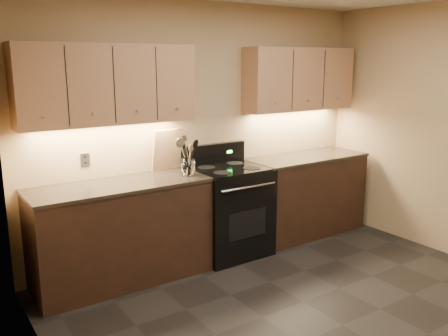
{
  "coord_description": "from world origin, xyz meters",
  "views": [
    {
      "loc": [
        -2.62,
        -2.23,
        2.0
      ],
      "look_at": [
        -0.13,
        1.45,
        1.0
      ],
      "focal_mm": 38.0,
      "sensor_mm": 36.0,
      "label": 1
    }
  ],
  "objects": [
    {
      "name": "stove",
      "position": [
        0.08,
        1.68,
        0.48
      ],
      "size": [
        0.76,
        0.68,
        1.14
      ],
      "color": "black",
      "rests_on": "ground"
    },
    {
      "name": "counter_right",
      "position": [
        1.18,
        1.7,
        0.47
      ],
      "size": [
        1.46,
        0.62,
        0.93
      ],
      "color": "black",
      "rests_on": "ground"
    },
    {
      "name": "utensil_crock",
      "position": [
        -0.42,
        1.64,
        1.01
      ],
      "size": [
        0.16,
        0.16,
        0.16
      ],
      "color": "white",
      "rests_on": "counter_left"
    },
    {
      "name": "upper_cab_right",
      "position": [
        1.18,
        1.85,
        1.8
      ],
      "size": [
        1.44,
        0.3,
        0.7
      ],
      "primitive_type": "cube",
      "color": "#AC7D56",
      "rests_on": "wall_back"
    },
    {
      "name": "wooden_spoon",
      "position": [
        -0.44,
        1.63,
        1.09
      ],
      "size": [
        0.12,
        0.08,
        0.29
      ],
      "primitive_type": null,
      "rotation": [
        -0.03,
        0.23,
        0.12
      ],
      "color": "tan",
      "rests_on": "utensil_crock"
    },
    {
      "name": "cutting_board",
      "position": [
        -0.48,
        1.95,
        1.14
      ],
      "size": [
        0.34,
        0.14,
        0.42
      ],
      "primitive_type": "cube",
      "rotation": [
        0.19,
        0.0,
        0.13
      ],
      "color": "tan",
      "rests_on": "counter_left"
    },
    {
      "name": "black_spoon",
      "position": [
        -0.42,
        1.66,
        1.11
      ],
      "size": [
        0.13,
        0.13,
        0.34
      ],
      "primitive_type": null,
      "rotation": [
        0.23,
        0.18,
        0.1
      ],
      "color": "black",
      "rests_on": "utensil_crock"
    },
    {
      "name": "steel_spatula",
      "position": [
        -0.39,
        1.64,
        1.14
      ],
      "size": [
        0.19,
        0.11,
        0.4
      ],
      "primitive_type": null,
      "rotation": [
        0.07,
        -0.2,
        -0.37
      ],
      "color": "silver",
      "rests_on": "utensil_crock"
    },
    {
      "name": "counter_left",
      "position": [
        -1.1,
        1.7,
        0.47
      ],
      "size": [
        1.62,
        0.62,
        0.93
      ],
      "color": "black",
      "rests_on": "ground"
    },
    {
      "name": "wall_left",
      "position": [
        -2.0,
        0.0,
        1.3
      ],
      "size": [
        0.04,
        4.0,
        2.6
      ],
      "primitive_type": "cube",
      "color": "tan",
      "rests_on": "ground"
    },
    {
      "name": "steel_skimmer",
      "position": [
        -0.4,
        1.64,
        1.12
      ],
      "size": [
        0.21,
        0.1,
        0.36
      ],
      "primitive_type": null,
      "rotation": [
        0.04,
        -0.35,
        -0.08
      ],
      "color": "silver",
      "rests_on": "utensil_crock"
    },
    {
      "name": "floor",
      "position": [
        0.0,
        0.0,
        0.0
      ],
      "size": [
        4.0,
        4.0,
        0.0
      ],
      "primitive_type": "plane",
      "color": "black",
      "rests_on": "ground"
    },
    {
      "name": "upper_cab_left",
      "position": [
        -1.1,
        1.85,
        1.8
      ],
      "size": [
        1.6,
        0.3,
        0.7
      ],
      "primitive_type": "cube",
      "color": "#AC7D56",
      "rests_on": "wall_back"
    },
    {
      "name": "outlet_plate",
      "position": [
        -1.3,
        1.99,
        1.12
      ],
      "size": [
        0.08,
        0.01,
        0.12
      ],
      "primitive_type": "cube",
      "color": "#B2B5BA",
      "rests_on": "wall_back"
    },
    {
      "name": "black_turner",
      "position": [
        -0.42,
        1.62,
        1.11
      ],
      "size": [
        0.15,
        0.13,
        0.34
      ],
      "primitive_type": null,
      "rotation": [
        -0.13,
        -0.11,
        0.33
      ],
      "color": "black",
      "rests_on": "utensil_crock"
    },
    {
      "name": "wall_back",
      "position": [
        0.0,
        2.0,
        1.3
      ],
      "size": [
        4.0,
        0.04,
        2.6
      ],
      "primitive_type": "cube",
      "color": "tan",
      "rests_on": "ground"
    }
  ]
}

